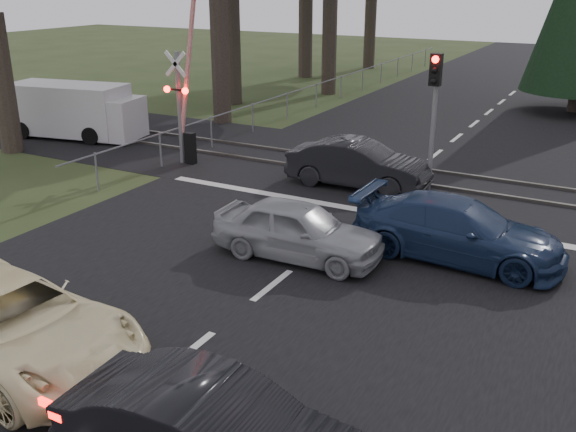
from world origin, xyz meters
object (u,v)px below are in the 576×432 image
Objects in this scene: blue_sedan at (458,230)px; dark_car_far at (358,164)px; traffic_signal_center at (434,99)px; cream_coupe at (8,323)px; white_van at (77,111)px; crossing_signal at (185,105)px; silver_car at (298,230)px.

dark_car_far reaches higher than blue_sedan.
traffic_signal_center reaches higher than blue_sedan.
dark_car_far is at bearing -1.66° from cream_coupe.
blue_sedan is at bearing -30.00° from cream_coupe.
traffic_signal_center reaches higher than white_van.
white_van is (-16.50, 4.61, 0.38)m from blue_sedan.
crossing_signal reaches higher than blue_sedan.
silver_car is at bearing -36.12° from white_van.
silver_car is 14.69m from white_van.
traffic_signal_center reaches higher than cream_coupe.
blue_sedan is at bearing -64.12° from silver_car.
blue_sedan is (2.03, -4.44, -2.11)m from traffic_signal_center.
crossing_signal reaches higher than white_van.
cream_coupe is 0.91× the size of white_van.
traffic_signal_center reaches higher than dark_car_far.
cream_coupe is (4.82, -11.32, -1.34)m from crossing_signal.
white_van is at bearing 84.88° from dark_car_far.
silver_car is at bearing -101.08° from traffic_signal_center.
traffic_signal_center is at bearing -11.39° from white_van.
traffic_signal_center is at bearing -12.82° from silver_car.
crossing_signal is 10.98m from blue_sedan.
dark_car_far is (-2.05, -0.52, -2.09)m from traffic_signal_center.
traffic_signal_center is 0.94× the size of dark_car_far.
dark_car_far is (-4.08, 3.92, 0.02)m from blue_sedan.
traffic_signal_center is 14.57m from white_van.
silver_car is 3.64m from blue_sedan.
crossing_signal is at bearing -20.45° from white_van.
crossing_signal is at bearing 72.83° from blue_sedan.
cream_coupe is at bearing 146.64° from blue_sedan.
traffic_signal_center is 12.86m from cream_coupe.
crossing_signal is 1.60× the size of dark_car_far.
traffic_signal_center reaches higher than silver_car.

